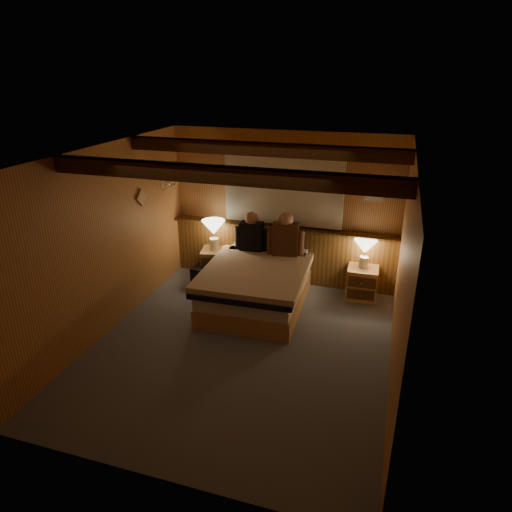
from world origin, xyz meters
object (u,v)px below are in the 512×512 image
at_px(lamp_right, 365,248).
at_px(person_right, 285,237).
at_px(lamp_left, 214,229).
at_px(nightstand_left, 217,264).
at_px(duffel_bag, 209,276).
at_px(bed, 256,286).
at_px(nightstand_right, 362,283).
at_px(person_left, 252,234).

bearing_deg(lamp_right, person_right, -173.21).
height_order(lamp_left, person_right, person_right).
distance_m(lamp_right, person_right, 1.18).
xyz_separation_m(lamp_left, person_right, (1.21, -0.11, 0.04)).
xyz_separation_m(nightstand_left, duffel_bag, (-0.02, -0.28, -0.09)).
bearing_deg(bed, lamp_right, 24.88).
height_order(bed, nightstand_right, bed).
distance_m(lamp_left, person_right, 1.22).
distance_m(nightstand_left, lamp_left, 0.60).
distance_m(lamp_right, person_left, 1.72).
relative_size(bed, person_left, 2.95).
height_order(nightstand_right, lamp_left, lamp_left).
bearing_deg(nightstand_left, bed, -49.45).
height_order(bed, duffel_bag, bed).
bearing_deg(bed, person_right, 63.16).
distance_m(bed, nightstand_left, 1.13).
bearing_deg(lamp_left, person_left, -7.48).
height_order(bed, nightstand_left, bed).
height_order(lamp_left, person_left, person_left).
bearing_deg(person_right, bed, -123.44).
xyz_separation_m(nightstand_left, nightstand_right, (2.34, 0.01, -0.01)).
xyz_separation_m(bed, nightstand_right, (1.45, 0.69, -0.08)).
distance_m(lamp_left, duffel_bag, 0.76).
relative_size(bed, lamp_left, 3.82).
distance_m(bed, lamp_left, 1.29).
height_order(bed, person_left, person_left).
bearing_deg(duffel_bag, nightstand_left, 91.73).
relative_size(person_left, person_right, 0.92).
bearing_deg(bed, nightstand_left, 140.50).
distance_m(nightstand_right, person_left, 1.83).
bearing_deg(duffel_bag, person_left, 24.45).
bearing_deg(person_right, nightstand_left, 166.82).
bearing_deg(duffel_bag, lamp_right, 14.03).
xyz_separation_m(bed, person_left, (-0.27, 0.62, 0.55)).
height_order(lamp_left, duffel_bag, lamp_left).
xyz_separation_m(person_right, duffel_bag, (-1.19, -0.19, -0.73)).
bearing_deg(person_right, lamp_right, -1.86).
relative_size(nightstand_left, person_right, 0.79).
bearing_deg(lamp_left, nightstand_right, -0.31).
relative_size(lamp_left, duffel_bag, 0.90).
relative_size(nightstand_left, lamp_right, 1.25).
relative_size(bed, nightstand_right, 3.79).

